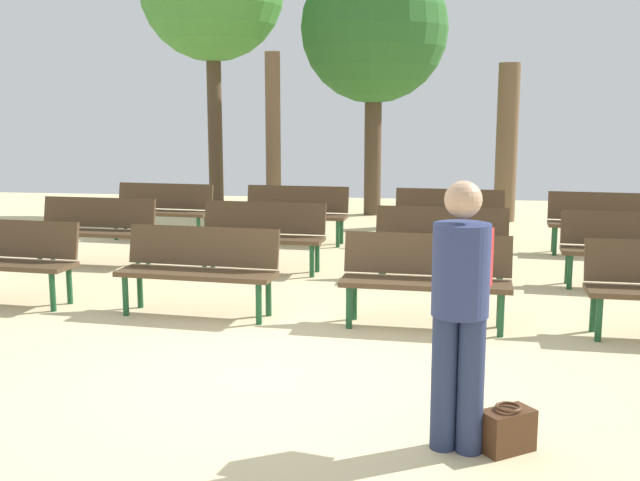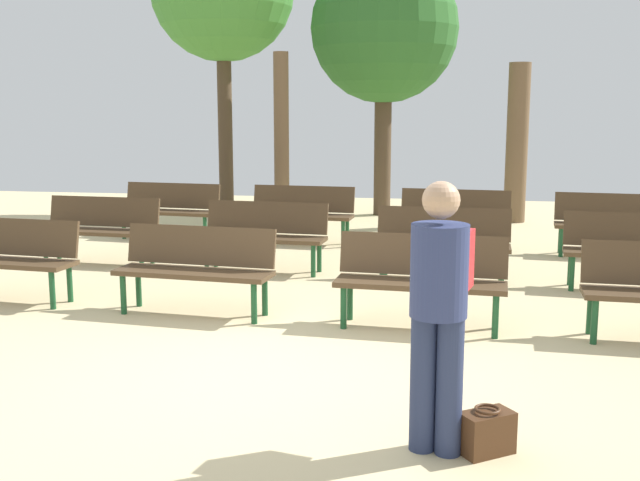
{
  "view_description": "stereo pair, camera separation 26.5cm",
  "coord_description": "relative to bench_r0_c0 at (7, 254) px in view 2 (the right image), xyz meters",
  "views": [
    {
      "loc": [
        1.18,
        -5.73,
        2.06
      ],
      "look_at": [
        0.0,
        2.96,
        0.55
      ],
      "focal_mm": 43.21,
      "sensor_mm": 36.0,
      "label": 1
    },
    {
      "loc": [
        1.44,
        -5.69,
        2.06
      ],
      "look_at": [
        0.0,
        2.96,
        0.55
      ],
      "focal_mm": 43.21,
      "sensor_mm": 36.0,
      "label": 2
    }
  ],
  "objects": [
    {
      "name": "bench_r0_c0",
      "position": [
        0.0,
        0.0,
        0.0
      ],
      "size": [
        1.64,
        0.63,
        0.87
      ],
      "rotation": [
        0.0,
        0.0,
        -0.09
      ],
      "color": "#4C3823",
      "rests_on": "ground_plane"
    },
    {
      "name": "ground_plane",
      "position": [
        3.25,
        -1.81,
        -0.5
      ],
      "size": [
        24.0,
        24.0,
        0.0
      ],
      "primitive_type": "plane",
      "color": "beige"
    },
    {
      "name": "bench_r0_c1",
      "position": [
        2.2,
        -0.19,
        0.0
      ],
      "size": [
        1.64,
        0.63,
        0.87
      ],
      "rotation": [
        0.0,
        0.0,
        -0.1
      ],
      "color": "#4C3823",
      "rests_on": "ground_plane"
    },
    {
      "name": "bench_r1_c3",
      "position": [
        6.83,
        1.59,
        0.0
      ],
      "size": [
        1.64,
        0.63,
        0.87
      ],
      "rotation": [
        0.0,
        0.0,
        -0.1
      ],
      "color": "#4C3823",
      "rests_on": "ground_plane"
    },
    {
      "name": "tree_0",
      "position": [
        3.43,
        7.44,
        3.01
      ],
      "size": [
        2.79,
        2.79,
        4.93
      ],
      "color": "#4C3A28",
      "rests_on": "ground_plane"
    },
    {
      "name": "handbag",
      "position": [
        4.96,
        -3.02,
        -0.37
      ],
      "size": [
        0.37,
        0.33,
        0.29
      ],
      "color": "#4C2D19",
      "rests_on": "ground_plane"
    },
    {
      "name": "bench_r1_c0",
      "position": [
        0.09,
        2.11,
        0.0
      ],
      "size": [
        1.63,
        0.59,
        0.87
      ],
      "rotation": [
        0.0,
        0.0,
        -0.07
      ],
      "color": "#4C3823",
      "rests_on": "ground_plane"
    },
    {
      "name": "tree_3",
      "position": [
        1.8,
        5.74,
        1.0
      ],
      "size": [
        0.26,
        0.26,
        3.01
      ],
      "color": "brown",
      "rests_on": "ground_plane"
    },
    {
      "name": "bench_r1_c2",
      "position": [
        4.65,
        1.74,
        0.0
      ],
      "size": [
        1.62,
        0.55,
        0.87
      ],
      "rotation": [
        0.0,
        0.0,
        -0.04
      ],
      "color": "#4C3823",
      "rests_on": "ground_plane"
    },
    {
      "name": "tree_2",
      "position": [
        5.9,
        6.89,
        0.93
      ],
      "size": [
        0.39,
        0.39,
        2.86
      ],
      "color": "brown",
      "rests_on": "ground_plane"
    },
    {
      "name": "bench_r2_c3",
      "position": [
        7.0,
        3.69,
        0.0
      ],
      "size": [
        1.64,
        0.63,
        0.87
      ],
      "rotation": [
        0.0,
        0.0,
        -0.1
      ],
      "color": "#4C3823",
      "rests_on": "ground_plane"
    },
    {
      "name": "bench_r0_c2",
      "position": [
        4.46,
        -0.32,
        0.0
      ],
      "size": [
        1.63,
        0.58,
        0.87
      ],
      "rotation": [
        0.0,
        0.0,
        -0.06
      ],
      "color": "#4C3823",
      "rests_on": "ground_plane"
    },
    {
      "name": "bench_r2_c1",
      "position": [
        2.48,
        4.03,
        0.0
      ],
      "size": [
        1.63,
        0.59,
        0.87
      ],
      "rotation": [
        0.0,
        0.0,
        -0.07
      ],
      "color": "#4C3823",
      "rests_on": "ground_plane"
    },
    {
      "name": "bench_r2_c0",
      "position": [
        0.32,
        4.12,
        0.0
      ],
      "size": [
        1.64,
        0.63,
        0.87
      ],
      "rotation": [
        0.0,
        0.0,
        -0.1
      ],
      "color": "#4C3823",
      "rests_on": "ground_plane"
    },
    {
      "name": "bench_r2_c2",
      "position": [
        4.8,
        3.88,
        0.0
      ],
      "size": [
        1.64,
        0.62,
        0.87
      ],
      "rotation": [
        0.0,
        0.0,
        -0.09
      ],
      "color": "#4C3823",
      "rests_on": "ground_plane"
    },
    {
      "name": "visitor_with_backpack",
      "position": [
        4.66,
        -3.01,
        0.43
      ],
      "size": [
        0.41,
        0.57,
        1.65
      ],
      "rotation": [
        0.0,
        0.0,
        2.93
      ],
      "color": "navy",
      "rests_on": "ground_plane"
    },
    {
      "name": "bench_r1_c1",
      "position": [
        2.39,
        1.94,
        0.0
      ],
      "size": [
        1.63,
        0.59,
        0.87
      ],
      "rotation": [
        0.0,
        0.0,
        -0.07
      ],
      "color": "#4C3823",
      "rests_on": "ground_plane"
    }
  ]
}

